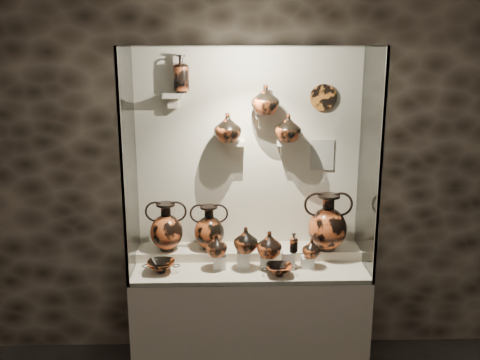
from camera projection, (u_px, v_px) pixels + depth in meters
name	position (u px, v px, depth m)	size (l,w,h in m)	color
wall_back	(248.00, 154.00, 4.06)	(5.00, 0.02, 3.20)	black
plinth	(249.00, 318.00, 4.04)	(1.70, 0.60, 0.80)	beige
front_tier	(250.00, 267.00, 3.94)	(1.68, 0.58, 0.03)	beige
rear_tier	(249.00, 253.00, 4.10)	(1.70, 0.25, 0.10)	beige
back_panel	(248.00, 154.00, 4.06)	(1.70, 0.03, 1.60)	beige
glass_front	(252.00, 172.00, 3.46)	(1.70, 0.01, 1.60)	white
glass_left	(129.00, 164.00, 3.73)	(0.01, 0.60, 1.60)	white
glass_right	(370.00, 162.00, 3.77)	(0.01, 0.60, 1.60)	white
glass_top	(251.00, 46.00, 3.56)	(1.70, 0.60, 0.01)	white
frame_post_left	(122.00, 173.00, 3.45)	(0.02, 0.02, 1.60)	gray
frame_post_right	(380.00, 171.00, 3.49)	(0.02, 0.02, 1.60)	gray
pedestal_a	(220.00, 261.00, 3.87)	(0.09, 0.09, 0.10)	silver
pedestal_b	(243.00, 259.00, 3.87)	(0.09, 0.09, 0.13)	silver
pedestal_c	(266.00, 262.00, 3.88)	(0.09, 0.09, 0.09)	silver
pedestal_d	(288.00, 259.00, 3.88)	(0.09, 0.09, 0.12)	silver
pedestal_e	(307.00, 262.00, 3.89)	(0.09, 0.09, 0.08)	silver
bracket_ul	(173.00, 95.00, 3.86)	(0.14, 0.12, 0.04)	beige
bracket_ca	(235.00, 143.00, 3.96)	(0.14, 0.12, 0.04)	beige
bracket_cb	(262.00, 116.00, 3.91)	(0.10, 0.12, 0.04)	beige
bracket_cc	(286.00, 143.00, 3.97)	(0.14, 0.12, 0.04)	beige
amphora_left	(166.00, 226.00, 4.00)	(0.30, 0.30, 0.37)	#B44B22
amphora_mid	(209.00, 227.00, 4.02)	(0.27, 0.27, 0.34)	#9F421C
amphora_right	(328.00, 222.00, 4.00)	(0.35, 0.35, 0.44)	#B44B22
jug_a	(216.00, 245.00, 3.83)	(0.16, 0.16, 0.16)	#B44B22
jug_b	(246.00, 240.00, 3.82)	(0.17, 0.17, 0.18)	#9F421C
jug_c	(269.00, 244.00, 3.83)	(0.18, 0.18, 0.19)	#B44B22
jug_e	(311.00, 248.00, 3.86)	(0.13, 0.13, 0.14)	#B44B22
lekythos_small	(294.00, 242.00, 3.83)	(0.07, 0.07, 0.16)	#9F421C
kylix_left	(161.00, 266.00, 3.80)	(0.25, 0.22, 0.10)	#9F421C
kylix_right	(279.00, 269.00, 3.75)	(0.23, 0.20, 0.09)	#B44B22
lekythos_tall	(181.00, 72.00, 3.81)	(0.12, 0.12, 0.30)	#B44B22
ovoid_vase_a	(228.00, 127.00, 3.88)	(0.20, 0.20, 0.21)	#9F421C
ovoid_vase_b	(265.00, 99.00, 3.83)	(0.20, 0.20, 0.21)	#9F421C
ovoid_vase_c	(288.00, 128.00, 3.89)	(0.19, 0.19, 0.20)	#9F421C
wall_plate	(323.00, 98.00, 3.94)	(0.20, 0.20, 0.02)	#BE6825
info_placard	(322.00, 155.00, 4.05)	(0.18, 0.01, 0.24)	beige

